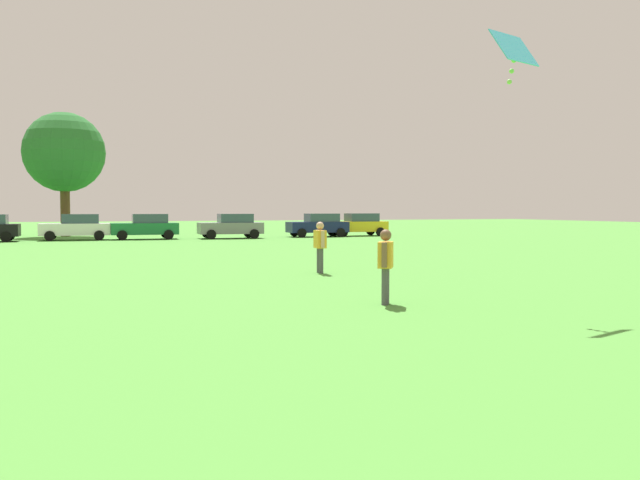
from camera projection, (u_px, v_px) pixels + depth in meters
The scene contains 10 objects.
ground_plane at pixel (57, 257), 27.17m from camera, with size 160.00×160.00×0.00m, color #4C9338.
adult_bystander at pixel (386, 260), 13.77m from camera, with size 0.51×0.67×1.59m.
bystander_near_trees at pixel (320, 243), 20.47m from camera, with size 0.33×0.77×1.61m.
kite at pixel (514, 51), 13.29m from camera, with size 1.20×0.84×1.09m.
parked_car_white_1 at pixel (76, 227), 42.00m from camera, with size 4.30×2.02×1.68m.
parked_car_green_2 at pixel (146, 226), 43.22m from camera, with size 4.30×2.02×1.68m.
parked_car_gray_3 at pixel (232, 226), 44.47m from camera, with size 4.30×2.02×1.68m.
parked_car_navy_4 at pixel (318, 225), 47.13m from camera, with size 4.30×2.02×1.68m.
parked_car_yellow_5 at pixel (358, 224), 48.68m from camera, with size 4.30×2.02×1.68m.
tree_far_right at pixel (64, 153), 47.75m from camera, with size 5.84×5.84×9.09m.
Camera 1 is at (1.47, 0.80, 2.02)m, focal length 36.59 mm.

